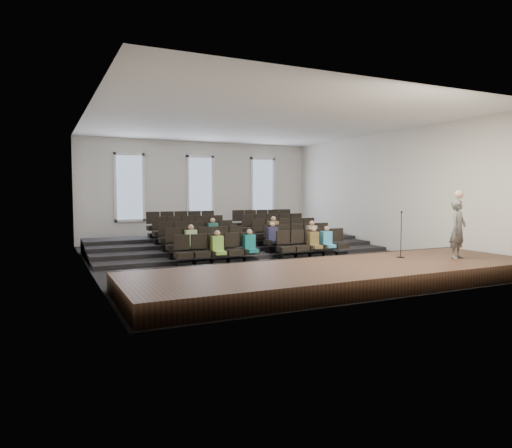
{
  "coord_description": "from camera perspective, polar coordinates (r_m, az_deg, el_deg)",
  "views": [
    {
      "loc": [
        -7.35,
        -15.07,
        2.5
      ],
      "look_at": [
        0.04,
        0.5,
        1.27
      ],
      "focal_mm": 32.0,
      "sensor_mm": 36.0,
      "label": 1
    }
  ],
  "objects": [
    {
      "name": "ground",
      "position": [
        16.95,
        0.6,
        -4.41
      ],
      "size": [
        14.0,
        14.0,
        0.0
      ],
      "primitive_type": "plane",
      "color": "black",
      "rests_on": "ground"
    },
    {
      "name": "audience",
      "position": [
        17.17,
        1.12,
        -1.63
      ],
      "size": [
        5.45,
        2.64,
        1.1
      ],
      "color": "#88BE4C",
      "rests_on": "seating_rows"
    },
    {
      "name": "wall_back",
      "position": [
        23.28,
        -7.01,
        4.04
      ],
      "size": [
        12.0,
        0.04,
        5.0
      ],
      "primitive_type": "cube",
      "color": "silver",
      "rests_on": "ground"
    },
    {
      "name": "windows",
      "position": [
        23.22,
        -6.97,
        4.53
      ],
      "size": [
        8.44,
        0.1,
        3.24
      ],
      "color": "white",
      "rests_on": "wall_back"
    },
    {
      "name": "wall_left",
      "position": [
        15.13,
        -20.4,
        3.81
      ],
      "size": [
        0.04,
        14.0,
        5.0
      ],
      "primitive_type": "cube",
      "color": "silver",
      "rests_on": "ground"
    },
    {
      "name": "mic_stand",
      "position": [
        14.55,
        17.65,
        -2.36
      ],
      "size": [
        0.24,
        0.24,
        1.41
      ],
      "color": "black",
      "rests_on": "stage"
    },
    {
      "name": "stage_lip",
      "position": [
        14.03,
        6.59,
        -5.19
      ],
      "size": [
        11.8,
        0.06,
        0.52
      ],
      "primitive_type": "cube",
      "color": "black",
      "rests_on": "ground"
    },
    {
      "name": "stage",
      "position": [
        12.59,
        10.89,
        -6.3
      ],
      "size": [
        11.8,
        3.6,
        0.5
      ],
      "primitive_type": "cube",
      "color": "#462E1E",
      "rests_on": "ground"
    },
    {
      "name": "seating_rows",
      "position": [
        18.26,
        -1.52,
        -1.65
      ],
      "size": [
        6.8,
        4.7,
        1.67
      ],
      "color": "black",
      "rests_on": "ground"
    },
    {
      "name": "ceiling",
      "position": [
        16.96,
        0.61,
        12.58
      ],
      "size": [
        12.0,
        14.0,
        0.02
      ],
      "primitive_type": "cube",
      "color": "white",
      "rests_on": "ground"
    },
    {
      "name": "wall_front",
      "position": [
        10.9,
        17.04,
        3.89
      ],
      "size": [
        12.0,
        0.04,
        5.0
      ],
      "primitive_type": "cube",
      "color": "silver",
      "rests_on": "ground"
    },
    {
      "name": "risers",
      "position": [
        19.8,
        -3.43,
        -2.62
      ],
      "size": [
        11.8,
        4.8,
        0.6
      ],
      "color": "black",
      "rests_on": "ground"
    },
    {
      "name": "wall_right",
      "position": [
        20.15,
        16.22,
        3.9
      ],
      "size": [
        0.04,
        14.0,
        5.0
      ],
      "primitive_type": "cube",
      "color": "silver",
      "rests_on": "ground"
    },
    {
      "name": "speaker",
      "position": [
        14.89,
        23.93,
        -0.59
      ],
      "size": [
        0.74,
        0.6,
        1.76
      ],
      "primitive_type": "imported",
      "rotation": [
        0.0,
        0.0,
        0.31
      ],
      "color": "#565451",
      "rests_on": "stage"
    }
  ]
}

